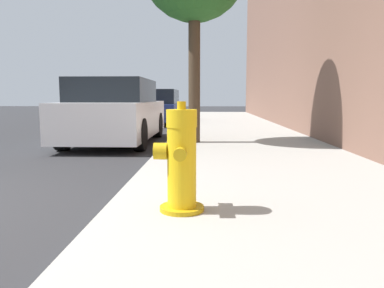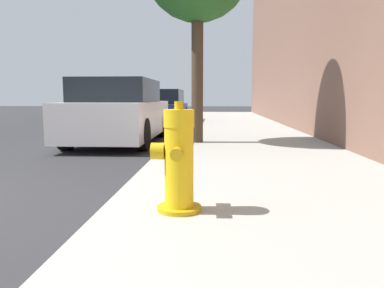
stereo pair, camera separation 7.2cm
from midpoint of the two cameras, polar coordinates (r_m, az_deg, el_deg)
sidewalk_slab at (r=3.18m, az=15.29°, el=-10.46°), size 3.14×40.00×0.13m
fire_hydrant at (r=2.90m, az=-2.41°, el=-2.71°), size 0.39×0.40×0.85m
parked_car_near at (r=8.46m, az=-11.75°, el=4.71°), size 1.69×4.01×1.40m
parked_car_mid at (r=14.52m, az=-5.61°, el=5.58°), size 1.78×4.20×1.31m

